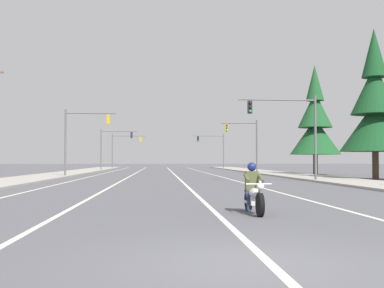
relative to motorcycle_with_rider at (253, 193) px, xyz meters
name	(u,v)px	position (x,y,z in m)	size (l,w,h in m)	color
ground_plane	(251,263)	(-1.34, -6.62, -0.59)	(400.00, 400.00, 0.00)	#515156
lane_stripe_center	(174,174)	(-1.06, 38.38, -0.58)	(0.16, 100.00, 0.01)	beige
lane_stripe_left	(133,174)	(-5.46, 38.38, -0.58)	(0.16, 100.00, 0.01)	beige
lane_stripe_right	(212,174)	(2.96, 38.38, -0.58)	(0.16, 100.00, 0.01)	beige
lane_stripe_far_left	(99,175)	(-9.06, 38.38, -0.58)	(0.16, 100.00, 0.01)	beige
sidewalk_kerb_right	(290,175)	(10.23, 33.38, -0.52)	(4.40, 110.00, 0.14)	#9E998E
sidewalk_kerb_left	(52,175)	(-12.90, 33.38, -0.52)	(4.40, 110.00, 0.14)	#9E998E
motorcycle_with_rider	(253,193)	(0.00, 0.00, 0.00)	(0.70, 2.19, 1.46)	black
traffic_signal_near_right	(293,124)	(6.87, 20.41, 3.56)	(5.74, 0.49, 6.20)	#56565B
traffic_signal_near_left	(80,132)	(-9.97, 31.35, 3.50)	(4.68, 0.37, 6.20)	#56565B
traffic_signal_mid_right	(247,139)	(7.49, 42.18, 3.47)	(4.21, 0.40, 6.20)	#56565B
traffic_signal_mid_left	(112,143)	(-9.86, 59.69, 3.55)	(5.45, 0.44, 6.20)	#56565B
traffic_signal_far_right	(215,146)	(7.15, 71.99, 3.55)	(5.49, 0.61, 6.20)	#56565B
traffic_signal_far_left	(122,145)	(-9.29, 73.12, 3.58)	(5.94, 0.37, 6.20)	#56565B
conifer_tree_right_verge_near	(375,110)	(14.14, 22.99, 4.87)	(5.41, 5.41, 11.91)	#423023
conifer_tree_right_verge_far	(315,124)	(13.49, 35.59, 4.67)	(5.21, 5.21, 11.47)	#4C3828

